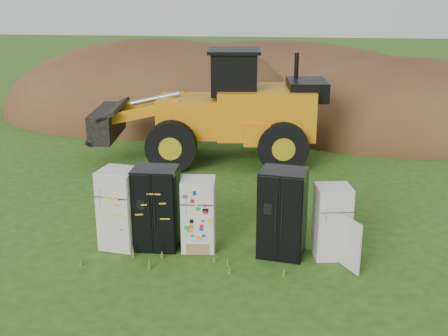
% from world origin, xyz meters
% --- Properties ---
extents(ground, '(120.00, 120.00, 0.00)m').
position_xyz_m(ground, '(0.00, 0.00, 0.00)').
color(ground, '#264D14').
rests_on(ground, ground).
extents(fridge_leftmost, '(0.93, 0.90, 1.85)m').
position_xyz_m(fridge_leftmost, '(-2.40, -0.04, 0.92)').
color(fridge_leftmost, beige).
rests_on(fridge_leftmost, ground).
extents(fridge_black_side, '(1.00, 0.80, 1.90)m').
position_xyz_m(fridge_black_side, '(-1.57, 0.03, 0.95)').
color(fridge_black_side, black).
rests_on(fridge_black_side, ground).
extents(fridge_sticker, '(0.80, 0.75, 1.67)m').
position_xyz_m(fridge_sticker, '(-0.61, 0.04, 0.84)').
color(fridge_sticker, white).
rests_on(fridge_sticker, ground).
extents(fridge_black_right, '(1.11, 0.97, 1.97)m').
position_xyz_m(fridge_black_right, '(1.27, -0.02, 0.99)').
color(fridge_black_right, black).
rests_on(fridge_black_right, ground).
extents(fridge_open_door, '(0.85, 0.80, 1.63)m').
position_xyz_m(fridge_open_door, '(2.35, 0.02, 0.82)').
color(fridge_open_door, beige).
rests_on(fridge_open_door, ground).
extents(wheel_loader, '(8.11, 3.93, 3.79)m').
position_xyz_m(wheel_loader, '(-1.49, 6.98, 1.90)').
color(wheel_loader, orange).
rests_on(wheel_loader, ground).
extents(dirt_mound_right, '(12.76, 9.36, 5.99)m').
position_xyz_m(dirt_mound_right, '(5.91, 12.55, 0.00)').
color(dirt_mound_right, '#4D2A18').
rests_on(dirt_mound_right, ground).
extents(dirt_mound_left, '(15.08, 11.31, 6.89)m').
position_xyz_m(dirt_mound_left, '(-5.01, 14.80, 0.00)').
color(dirt_mound_left, '#4D2A18').
rests_on(dirt_mound_left, ground).
extents(dirt_mound_back, '(18.82, 12.55, 6.20)m').
position_xyz_m(dirt_mound_back, '(0.50, 18.35, 0.00)').
color(dirt_mound_back, '#4D2A18').
rests_on(dirt_mound_back, ground).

